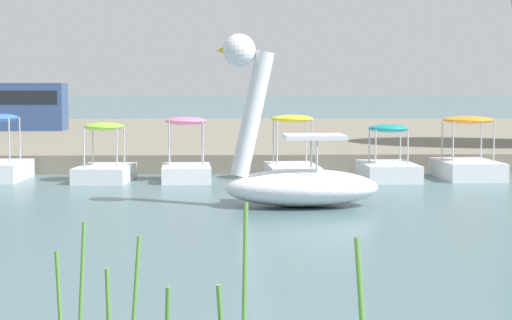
% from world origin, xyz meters
% --- Properties ---
extents(shore_bank_far, '(117.89, 27.93, 0.50)m').
position_xyz_m(shore_bank_far, '(0.00, 31.96, 0.25)').
color(shore_bank_far, slate).
rests_on(shore_bank_far, ground_plane).
extents(swan_boat, '(3.09, 1.54, 3.27)m').
position_xyz_m(swan_boat, '(1.51, 11.69, 0.68)').
color(swan_boat, white).
rests_on(swan_boat, ground_plane).
extents(pedal_boat_orange, '(1.42, 2.21, 1.57)m').
position_xyz_m(pedal_boat_orange, '(6.29, 16.57, 0.45)').
color(pedal_boat_orange, white).
rests_on(pedal_boat_orange, ground_plane).
extents(pedal_boat_teal, '(1.28, 2.16, 1.37)m').
position_xyz_m(pedal_boat_teal, '(4.24, 16.31, 0.38)').
color(pedal_boat_teal, white).
rests_on(pedal_boat_teal, ground_plane).
extents(pedal_boat_yellow, '(1.32, 2.19, 1.60)m').
position_xyz_m(pedal_boat_yellow, '(1.88, 16.52, 0.43)').
color(pedal_boat_yellow, white).
rests_on(pedal_boat_yellow, ground_plane).
extents(pedal_boat_pink, '(1.25, 1.86, 1.56)m').
position_xyz_m(pedal_boat_pink, '(-0.73, 16.25, 0.45)').
color(pedal_boat_pink, white).
rests_on(pedal_boat_pink, ground_plane).
extents(pedal_boat_lime, '(1.38, 2.05, 1.43)m').
position_xyz_m(pedal_boat_lime, '(-2.71, 16.30, 0.42)').
color(pedal_boat_lime, white).
rests_on(pedal_boat_lime, ground_plane).
extents(pedal_boat_blue, '(1.17, 2.06, 1.63)m').
position_xyz_m(pedal_boat_blue, '(-5.29, 16.67, 0.44)').
color(pedal_boat_blue, white).
rests_on(pedal_boat_blue, ground_plane).
extents(parked_van, '(4.61, 2.02, 1.99)m').
position_xyz_m(parked_van, '(-8.81, 32.01, 1.57)').
color(parked_van, navy).
rests_on(parked_van, shore_bank_far).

